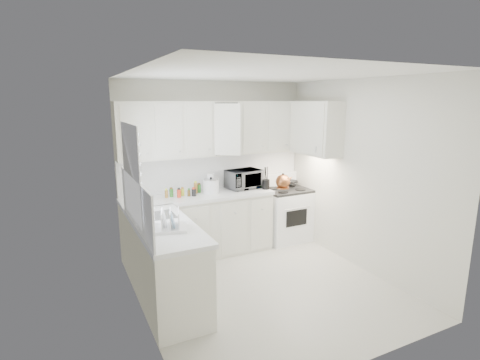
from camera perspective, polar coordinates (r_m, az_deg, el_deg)
floor at (r=4.90m, az=3.76°, el=-16.05°), size 3.20×3.20×0.00m
ceiling at (r=4.33m, az=4.26°, el=15.92°), size 3.20×3.20×0.00m
wall_back at (r=5.85m, az=-3.90°, el=2.15°), size 3.00×0.00×3.00m
wall_front at (r=3.21m, az=18.58°, el=-6.93°), size 3.00×0.00×3.00m
wall_left at (r=3.92m, az=-15.35°, el=-3.27°), size 0.00×3.20×3.20m
wall_right at (r=5.34m, az=18.07°, el=0.60°), size 0.00×3.20×3.20m
window_blinds at (r=4.21m, az=-16.19°, el=1.21°), size 0.06×0.96×1.06m
lower_cabinets_back at (r=5.65m, az=-6.29°, el=-7.16°), size 2.22×0.60×0.90m
lower_cabinets_left at (r=4.46m, az=-11.35°, el=-12.81°), size 0.60×1.60×0.90m
countertop_back at (r=5.51m, az=-6.37°, el=-2.52°), size 2.24×0.64×0.05m
countertop_left at (r=4.28m, az=-11.49°, el=-7.02°), size 0.64×1.62×0.05m
backsplash_back at (r=5.85m, az=-3.85°, el=1.41°), size 2.98×0.02×0.55m
backsplash_left at (r=4.13m, az=-15.69°, el=-3.58°), size 0.02×1.60×0.55m
upper_cabinets_back at (r=5.66m, az=-3.29°, el=3.89°), size 3.00×0.33×0.80m
upper_cabinets_right at (r=5.81m, az=11.40°, el=3.87°), size 0.33×0.90×0.80m
sink at (r=4.56m, az=-12.70°, el=-3.96°), size 0.42×0.38×0.30m
stove at (r=6.24m, az=7.10°, el=-4.23°), size 0.74×0.61×1.12m
tea_kettle at (r=5.89m, az=6.62°, el=-0.08°), size 0.34×0.32×0.26m
frying_pan at (r=6.37m, az=7.77°, el=-0.17°), size 0.36×0.48×0.04m
microwave at (r=5.83m, az=0.59°, el=0.45°), size 0.57×0.36×0.36m
rice_cooker at (r=5.58m, az=-4.48°, el=-0.76°), size 0.30×0.30×0.24m
paper_towel at (r=5.69m, az=-4.49°, el=-0.35°), size 0.12×0.12×0.27m
utensil_crock at (r=5.79m, az=4.03°, el=0.35°), size 0.12×0.12×0.36m
dish_rack at (r=4.07m, az=-11.44°, el=-5.86°), size 0.52×0.44×0.24m
spice_left_0 at (r=5.47m, az=-11.39°, el=-1.81°), size 0.06×0.06×0.13m
spice_left_1 at (r=5.41m, az=-10.38°, el=-1.93°), size 0.06×0.06×0.13m
spice_left_2 at (r=5.51m, az=-9.89°, el=-1.65°), size 0.06×0.06×0.13m
spice_left_3 at (r=5.45m, az=-8.86°, el=-1.77°), size 0.06×0.06×0.13m
spice_left_4 at (r=5.55m, az=-8.40°, el=-1.49°), size 0.06×0.06×0.13m
spice_left_5 at (r=5.49m, az=-7.37°, el=-1.61°), size 0.06×0.06×0.13m
spice_left_6 at (r=5.60m, az=-6.94°, el=-1.34°), size 0.06×0.06×0.13m
spice_left_7 at (r=5.54m, az=-5.90°, el=-1.45°), size 0.06×0.06×0.13m
sauce_right_0 at (r=6.01m, az=1.76°, el=-0.02°), size 0.06×0.06×0.19m
sauce_right_1 at (r=5.99m, az=2.50°, el=-0.08°), size 0.06×0.06×0.19m
sauce_right_2 at (r=6.06m, az=2.68°, el=0.08°), size 0.06×0.06×0.19m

